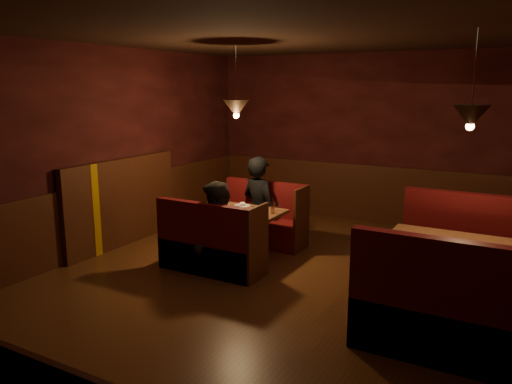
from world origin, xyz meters
The scene contains 9 objects.
room centered at (-0.28, 0.05, 1.05)m, with size 6.02×7.02×2.92m.
main_table centered at (-1.14, 0.77, 0.52)m, with size 1.25×0.76×0.87m.
main_bench_far centered at (-1.12, 1.48, 0.30)m, with size 1.37×0.49×0.94m.
main_bench_near centered at (-1.12, 0.06, 0.30)m, with size 1.37×0.49×0.94m.
second_table centered at (1.79, 0.18, 0.60)m, with size 1.43×0.91×0.80m.
second_bench_far centered at (1.82, 1.03, 0.36)m, with size 1.58×0.59×1.13m.
second_bench_near centered at (1.82, -0.67, 0.36)m, with size 1.58×0.59×1.13m.
diner_a centered at (-1.16, 1.42, 0.84)m, with size 0.61×0.40×1.68m, color black.
diner_b centered at (-0.99, 0.07, 0.77)m, with size 0.75×0.58×1.53m, color black.
Camera 1 is at (2.33, -4.93, 2.32)m, focal length 35.00 mm.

